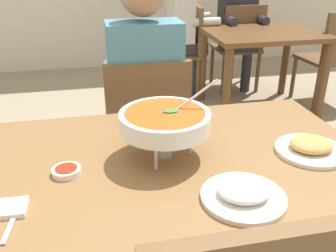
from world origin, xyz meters
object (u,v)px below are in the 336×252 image
appetizer_plate (311,147)px  dining_table_far (262,46)px  chair_bg_left (186,46)px  chair_bg_middle (240,43)px  patron_bg_middle (238,19)px  rice_plate (244,193)px  curry_bowl (165,121)px  dining_table_main (177,184)px  diner_main (144,85)px  patron_bg_left (185,22)px  chair_diner_main (146,129)px  chair_bg_right (334,54)px  sauce_dish (66,171)px

appetizer_plate → dining_table_far: bearing=68.9°
chair_bg_left → appetizer_plate: bearing=-94.9°
chair_bg_middle → patron_bg_middle: 0.24m
appetizer_plate → chair_bg_left: size_ratio=0.27×
rice_plate → chair_bg_left: size_ratio=0.27×
curry_bowl → dining_table_far: size_ratio=0.33×
curry_bowl → patron_bg_middle: (1.27, 2.52, -0.12)m
curry_bowl → patron_bg_middle: patron_bg_middle is taller
appetizer_plate → patron_bg_middle: bearing=73.4°
rice_plate → patron_bg_middle: patron_bg_middle is taller
dining_table_main → dining_table_far: (1.25, 1.98, -0.02)m
dining_table_main → chair_bg_middle: chair_bg_middle is taller
curry_bowl → dining_table_far: 2.35m
appetizer_plate → diner_main: bearing=119.9°
curry_bowl → diner_main: bearing=87.1°
diner_main → patron_bg_middle: (1.23, 1.81, 0.00)m
dining_table_far → chair_bg_left: (-0.57, 0.53, -0.09)m
diner_main → patron_bg_middle: 2.19m
curry_bowl → appetizer_plate: (0.50, -0.08, -0.11)m
patron_bg_left → chair_diner_main: bearing=-110.3°
chair_bg_right → patron_bg_middle: 0.97m
appetizer_plate → chair_bg_middle: chair_bg_middle is taller
diner_main → sauce_dish: bearing=-115.3°
chair_bg_right → patron_bg_left: size_ratio=0.69×
dining_table_main → rice_plate: (0.13, -0.26, 0.13)m
dining_table_main → diner_main: (0.00, 0.74, 0.12)m
dining_table_far → chair_bg_middle: chair_bg_middle is taller
dining_table_main → dining_table_far: size_ratio=1.32×
appetizer_plate → dining_table_far: (0.79, 2.04, -0.15)m
patron_bg_middle → sauce_dish: bearing=-121.8°
diner_main → chair_bg_middle: size_ratio=1.46×
chair_bg_right → patron_bg_middle: size_ratio=0.69×
rice_plate → curry_bowl: bearing=119.9°
appetizer_plate → sauce_dish: appetizer_plate is taller
chair_bg_left → dining_table_main: bearing=-105.2°
curry_bowl → patron_bg_left: size_ratio=0.25×
rice_plate → chair_bg_left: chair_bg_left is taller
sauce_dish → chair_bg_right: bearing=40.2°
chair_bg_left → chair_bg_middle: (0.58, 0.01, 0.00)m
dining_table_main → curry_bowl: size_ratio=3.97×
dining_table_main → patron_bg_middle: size_ratio=1.01×
chair_diner_main → rice_plate: chair_diner_main is taller
dining_table_main → curry_bowl: curry_bowl is taller
patron_bg_left → patron_bg_middle: size_ratio=1.00×
rice_plate → appetizer_plate: bearing=31.6°
sauce_dish → chair_bg_left: (1.04, 2.53, -0.24)m
chair_bg_middle → chair_bg_right: 0.91m
rice_plate → dining_table_far: bearing=63.5°
sauce_dish → chair_bg_left: 2.75m
sauce_dish → diner_main: bearing=64.7°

